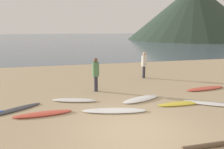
{
  "coord_description": "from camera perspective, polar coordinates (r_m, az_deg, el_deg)",
  "views": [
    {
      "loc": [
        -2.09,
        -5.73,
        3.19
      ],
      "look_at": [
        0.62,
        5.5,
        0.6
      ],
      "focal_mm": 33.52,
      "sensor_mm": 36.0,
      "label": 1
    }
  ],
  "objects": [
    {
      "name": "surfboard_5",
      "position": [
        9.59,
        8.03,
        -6.61
      ],
      "size": [
        2.07,
        1.21,
        0.1
      ],
      "primitive_type": "ellipsoid",
      "rotation": [
        0.0,
        0.0,
        0.34
      ],
      "color": "white",
      "rests_on": "ground"
    },
    {
      "name": "person_2",
      "position": [
        13.57,
        8.75,
        3.15
      ],
      "size": [
        0.34,
        0.34,
        1.68
      ],
      "rotation": [
        0.0,
        0.0,
        5.22
      ],
      "color": "#2D2D38",
      "rests_on": "ground"
    },
    {
      "name": "surfboard_3",
      "position": [
        9.5,
        -10.27,
        -6.9
      ],
      "size": [
        2.03,
        1.01,
        0.09
      ],
      "primitive_type": "ellipsoid",
      "rotation": [
        0.0,
        0.0,
        -0.29
      ],
      "color": "white",
      "rests_on": "ground"
    },
    {
      "name": "ocean_water",
      "position": [
        68.52,
        -12.0,
        9.67
      ],
      "size": [
        140.0,
        100.0,
        0.01
      ],
      "primitive_type": "cube",
      "color": "slate",
      "rests_on": "ground"
    },
    {
      "name": "surfboard_4",
      "position": [
        8.24,
        0.61,
        -9.81
      ],
      "size": [
        2.56,
        1.06,
        0.09
      ],
      "primitive_type": "ellipsoid",
      "rotation": [
        0.0,
        0.0,
        -0.21
      ],
      "color": "white",
      "rests_on": "ground"
    },
    {
      "name": "ground_plane",
      "position": [
        16.21,
        -5.89,
        0.84
      ],
      "size": [
        120.0,
        120.0,
        0.2
      ],
      "primitive_type": "cube",
      "color": "tan",
      "rests_on": "ground"
    },
    {
      "name": "surfboard_7",
      "position": [
        9.91,
        25.3,
        -7.15
      ],
      "size": [
        2.15,
        1.58,
        0.08
      ],
      "primitive_type": "ellipsoid",
      "rotation": [
        0.0,
        0.0,
        -0.55
      ],
      "color": "white",
      "rests_on": "ground"
    },
    {
      "name": "surfboard_2",
      "position": [
        8.35,
        -18.3,
        -10.13
      ],
      "size": [
        2.18,
        0.63,
        0.1
      ],
      "primitive_type": "ellipsoid",
      "rotation": [
        0.0,
        0.0,
        0.08
      ],
      "color": "#D84C38",
      "rests_on": "ground"
    },
    {
      "name": "surfboard_6",
      "position": [
        9.53,
        18.91,
        -7.41
      ],
      "size": [
        2.4,
        0.52,
        0.07
      ],
      "primitive_type": "ellipsoid",
      "rotation": [
        0.0,
        0.0,
        0.02
      ],
      "color": "yellow",
      "rests_on": "ground"
    },
    {
      "name": "person_1",
      "position": [
        10.56,
        -4.46,
        0.73
      ],
      "size": [
        0.35,
        0.35,
        1.73
      ],
      "rotation": [
        0.0,
        0.0,
        5.85
      ],
      "color": "#2D2D38",
      "rests_on": "ground"
    },
    {
      "name": "surfboard_8",
      "position": [
        12.16,
        24.12,
        -3.48
      ],
      "size": [
        2.42,
        0.8,
        0.09
      ],
      "primitive_type": "ellipsoid",
      "rotation": [
        0.0,
        0.0,
        0.12
      ],
      "color": "#D84C38",
      "rests_on": "ground"
    },
    {
      "name": "surfboard_1",
      "position": [
        9.21,
        -24.88,
        -8.66
      ],
      "size": [
        2.01,
        1.49,
        0.06
      ],
      "primitive_type": "ellipsoid",
      "rotation": [
        0.0,
        0.0,
        0.56
      ],
      "color": "#333338",
      "rests_on": "ground"
    },
    {
      "name": "headland_hill",
      "position": [
        63.96,
        21.23,
        15.53
      ],
      "size": [
        35.59,
        35.59,
        14.73
      ],
      "primitive_type": "cone",
      "color": "#28382B",
      "rests_on": "ground"
    },
    {
      "name": "driftwood_log",
      "position": [
        6.46,
        23.69,
        -17.43
      ],
      "size": [
        1.3,
        0.15,
        0.13
      ],
      "primitive_type": "cylinder",
      "rotation": [
        0.0,
        1.57,
        -0.01
      ],
      "color": "brown",
      "rests_on": "ground"
    }
  ]
}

